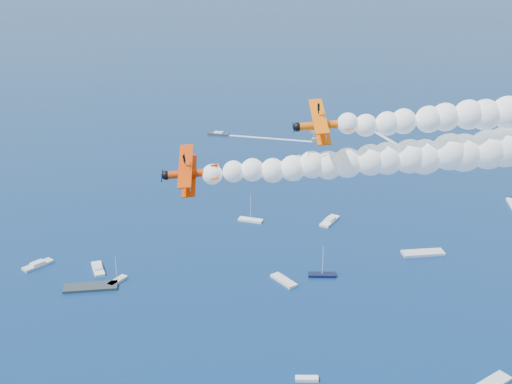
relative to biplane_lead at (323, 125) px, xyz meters
The scene contains 5 objects.
biplane_lead is the anchor object (origin of this frame).
biplane_trail 18.71m from the biplane_lead, 148.16° to the right, with size 7.76×8.71×5.25m, color #DB3804, non-canonical shape.
smoke_trail_trail 11.32m from the biplane_lead, 37.24° to the left, with size 47.25×33.74×10.40m, color white, non-canonical shape.
spectator_boats 99.03m from the biplane_lead, 104.16° to the left, with size 217.51×178.93×0.70m.
boat_wakes 169.15m from the biplane_lead, 108.79° to the left, with size 146.75×108.60×0.04m.
Camera 1 is at (46.36, -47.96, 80.27)m, focal length 44.93 mm.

